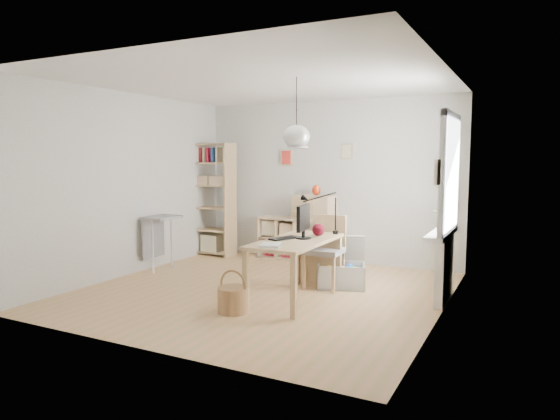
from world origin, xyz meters
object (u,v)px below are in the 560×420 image
at_px(monitor, 303,220).
at_px(desk, 296,247).
at_px(tall_bookshelf, 212,194).
at_px(chair, 326,247).
at_px(drawer_chest, 314,207).
at_px(cube_shelf, 297,242).
at_px(storage_chest, 342,270).

bearing_deg(monitor, desk, -126.31).
distance_m(desk, tall_bookshelf, 3.27).
relative_size(desk, tall_bookshelf, 0.75).
bearing_deg(monitor, tall_bookshelf, 135.86).
bearing_deg(chair, desk, -100.05).
relative_size(monitor, drawer_chest, 0.68).
distance_m(cube_shelf, tall_bookshelf, 1.77).
height_order(tall_bookshelf, chair, tall_bookshelf).
relative_size(storage_chest, monitor, 1.81).
xyz_separation_m(cube_shelf, monitor, (1.07, -2.13, 0.69)).
bearing_deg(tall_bookshelf, chair, -24.41).
bearing_deg(tall_bookshelf, drawer_chest, 7.25).
bearing_deg(drawer_chest, monitor, -62.13).
relative_size(cube_shelf, tall_bookshelf, 0.70).
distance_m(cube_shelf, drawer_chest, 0.70).
bearing_deg(drawer_chest, tall_bookshelf, -164.71).
height_order(desk, storage_chest, desk).
bearing_deg(cube_shelf, monitor, -63.23).
bearing_deg(desk, tall_bookshelf, 142.99).
xyz_separation_m(desk, storage_chest, (0.29, 0.87, -0.44)).
xyz_separation_m(monitor, drawer_chest, (-0.75, 2.09, -0.06)).
height_order(cube_shelf, drawer_chest, drawer_chest).
height_order(desk, cube_shelf, desk).
height_order(chair, drawer_chest, drawer_chest).
xyz_separation_m(tall_bookshelf, storage_chest, (2.87, -1.08, -0.87)).
bearing_deg(desk, monitor, 62.82).
bearing_deg(chair, cube_shelf, 124.12).
relative_size(desk, cube_shelf, 1.07).
bearing_deg(monitor, chair, 76.92).
bearing_deg(chair, monitor, -96.55).
xyz_separation_m(desk, cube_shelf, (-1.02, 2.23, -0.36)).
xyz_separation_m(cube_shelf, drawer_chest, (0.32, -0.04, 0.62)).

